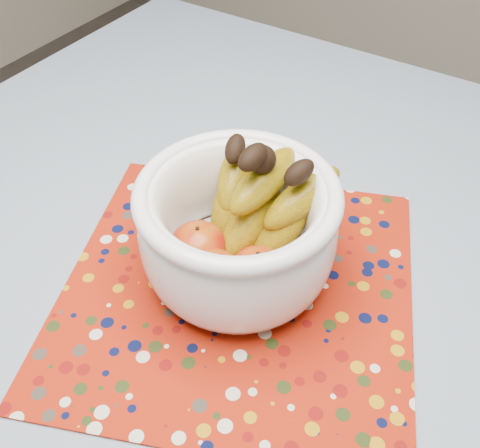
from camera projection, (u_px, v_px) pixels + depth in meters
The scene contains 4 objects.
table at pixel (239, 303), 0.83m from camera, with size 1.20×1.20×0.75m.
tablecloth at pixel (239, 266), 0.78m from camera, with size 1.32×1.32×0.01m, color slate.
placemat at pixel (237, 289), 0.74m from camera, with size 0.45×0.45×0.00m, color #961908.
fruit_bowl at pixel (244, 222), 0.70m from camera, with size 0.25×0.26×0.20m.
Camera 1 is at (0.28, -0.43, 1.34)m, focal length 42.00 mm.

